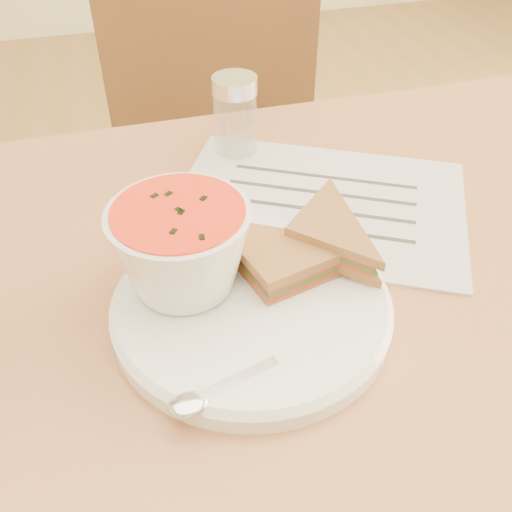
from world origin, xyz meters
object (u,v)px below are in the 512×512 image
object	(u,v)px
dining_table	(293,461)
plate	(252,307)
soup_bowl	(182,252)
chair_far	(208,211)
condiment_shaker	(235,116)

from	to	relation	value
dining_table	plate	distance (m)	0.39
dining_table	soup_bowl	bearing A→B (deg)	-173.77
dining_table	plate	xyz separation A→B (m)	(-0.07, -0.05, 0.38)
chair_far	plate	bearing A→B (deg)	100.09
chair_far	plate	xyz separation A→B (m)	(-0.06, -0.55, 0.29)
plate	condiment_shaker	xyz separation A→B (m)	(0.06, 0.29, 0.04)
dining_table	soup_bowl	xyz separation A→B (m)	(-0.13, -0.01, 0.43)
soup_bowl	condiment_shaker	size ratio (longest dim) A/B	1.23
dining_table	soup_bowl	world-z (taller)	soup_bowl
chair_far	soup_bowl	size ratio (longest dim) A/B	7.60
chair_far	condiment_shaker	world-z (taller)	chair_far
condiment_shaker	plate	bearing A→B (deg)	-101.77
chair_far	condiment_shaker	size ratio (longest dim) A/B	9.35
soup_bowl	condiment_shaker	distance (m)	0.28
plate	condiment_shaker	bearing A→B (deg)	78.23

